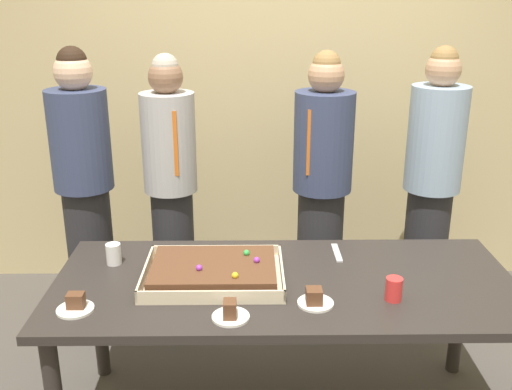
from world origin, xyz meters
name	(u,v)px	position (x,y,z in m)	size (l,w,h in m)	color
interior_back_panel	(272,64)	(0.00, 1.60, 1.50)	(8.00, 0.12, 3.00)	#CCB784
party_table	(285,296)	(0.00, 0.00, 0.66)	(2.06, 0.88, 0.74)	#2D2826
sheet_cake	(214,272)	(-0.32, 0.02, 0.78)	(0.62, 0.46, 0.10)	beige
plated_slice_near_left	(315,299)	(0.11, -0.22, 0.77)	(0.15, 0.15, 0.07)	white
plated_slice_near_right	(76,305)	(-0.86, -0.25, 0.76)	(0.15, 0.15, 0.07)	white
plated_slice_far_left	(230,313)	(-0.23, -0.32, 0.77)	(0.15, 0.15, 0.08)	white
drink_cup_nearest	(394,289)	(0.44, -0.18, 0.79)	(0.07, 0.07, 0.10)	red
drink_cup_middle	(114,254)	(-0.80, 0.18, 0.79)	(0.07, 0.07, 0.10)	white
cake_server_utensil	(337,253)	(0.27, 0.28, 0.75)	(0.03, 0.20, 0.01)	silver
person_serving_front	(85,192)	(-1.09, 0.82, 0.88)	(0.33, 0.33, 1.69)	#28282D
person_green_shirt_behind	(431,184)	(0.93, 0.96, 0.87)	(0.33, 0.33, 1.68)	#28282D
person_striped_tie_right	(322,189)	(0.27, 0.91, 0.86)	(0.34, 0.34, 1.66)	#28282D
person_far_right_suit	(171,192)	(-0.61, 0.86, 0.86)	(0.30, 0.30, 1.65)	#28282D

